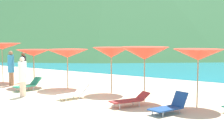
# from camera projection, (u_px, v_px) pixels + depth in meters

# --- Properties ---
(ground_plane) EXTENTS (50.00, 100.00, 0.30)m
(ground_plane) POSITION_uv_depth(u_px,v_px,m) (156.00, 78.00, 22.79)
(ground_plane) COLOR beige
(umbrella_1) EXTENTS (2.33, 2.33, 2.31)m
(umbrella_1) POSITION_uv_depth(u_px,v_px,m) (2.00, 46.00, 19.66)
(umbrella_1) COLOR #9E7F59
(umbrella_1) RESTS_ON ground_plane
(umbrella_2) EXTENTS (1.86, 1.86, 2.01)m
(umbrella_2) POSITION_uv_depth(u_px,v_px,m) (34.00, 53.00, 18.05)
(umbrella_2) COLOR #9E7F59
(umbrella_2) RESTS_ON ground_plane
(umbrella_3) EXTENTS (2.31, 2.31, 2.05)m
(umbrella_3) POSITION_uv_depth(u_px,v_px,m) (67.00, 54.00, 17.28)
(umbrella_3) COLOR #9E7F59
(umbrella_3) RESTS_ON ground_plane
(umbrella_4) EXTENTS (1.80, 1.80, 2.21)m
(umbrella_4) POSITION_uv_depth(u_px,v_px,m) (111.00, 53.00, 15.90)
(umbrella_4) COLOR #9E7F59
(umbrella_4) RESTS_ON ground_plane
(umbrella_5) EXTENTS (2.18, 2.18, 2.30)m
(umbrella_5) POSITION_uv_depth(u_px,v_px,m) (145.00, 53.00, 13.83)
(umbrella_5) COLOR #9E7F59
(umbrella_5) RESTS_ON ground_plane
(umbrella_6) EXTENTS (2.04, 2.04, 2.26)m
(umbrella_6) POSITION_uv_depth(u_px,v_px,m) (198.00, 55.00, 12.75)
(umbrella_6) COLOR #9E7F59
(umbrella_6) RESTS_ON ground_plane
(lounge_chair_0) EXTENTS (1.05, 1.61, 0.73)m
(lounge_chair_0) POSITION_uv_depth(u_px,v_px,m) (170.00, 106.00, 11.91)
(lounge_chair_0) COLOR #1E478C
(lounge_chair_0) RESTS_ON ground_plane
(lounge_chair_4) EXTENTS (0.70, 1.47, 0.64)m
(lounge_chair_4) POSITION_uv_depth(u_px,v_px,m) (28.00, 85.00, 16.82)
(lounge_chair_4) COLOR #268C66
(lounge_chair_4) RESTS_ON ground_plane
(lounge_chair_5) EXTENTS (0.85, 1.54, 0.63)m
(lounge_chair_5) POSITION_uv_depth(u_px,v_px,m) (74.00, 93.00, 14.67)
(lounge_chair_5) COLOR white
(lounge_chair_5) RESTS_ON ground_plane
(lounge_chair_7) EXTENTS (1.19, 1.69, 0.53)m
(lounge_chair_7) POSITION_uv_depth(u_px,v_px,m) (130.00, 100.00, 13.06)
(lounge_chair_7) COLOR #A53333
(lounge_chair_7) RESTS_ON ground_plane
(beachgoer_0) EXTENTS (0.30, 0.30, 1.77)m
(beachgoer_0) POSITION_uv_depth(u_px,v_px,m) (24.00, 67.00, 19.55)
(beachgoer_0) COLOR brown
(beachgoer_0) RESTS_ON ground_plane
(beachgoer_1) EXTENTS (0.38, 0.38, 1.81)m
(beachgoer_1) POSITION_uv_depth(u_px,v_px,m) (23.00, 76.00, 15.07)
(beachgoer_1) COLOR beige
(beachgoer_1) RESTS_ON ground_plane
(beachgoer_3) EXTENTS (0.35, 0.35, 1.92)m
(beachgoer_3) POSITION_uv_depth(u_px,v_px,m) (11.00, 67.00, 18.44)
(beachgoer_3) COLOR #A3704C
(beachgoer_3) RESTS_ON ground_plane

